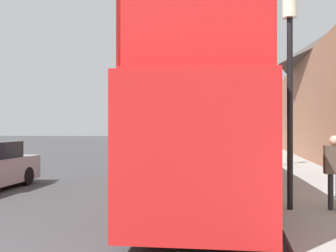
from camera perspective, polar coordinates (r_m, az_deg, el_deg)
ground_plane at (r=25.18m, az=0.24°, el=-4.81°), size 144.00×144.00×0.00m
sidewalk at (r=21.98m, az=16.20°, el=-5.26°), size 3.23×108.00×0.14m
tour_bus at (r=11.23m, az=5.38°, el=-0.94°), size 2.95×11.28×4.21m
parked_car_ahead_of_bus at (r=20.11m, az=8.98°, el=-3.86°), size 1.80×4.56×1.54m
pedestrian_third at (r=9.52m, az=23.01°, el=-5.25°), size 0.43×0.24×1.66m
lamp_post_nearest at (r=9.34m, az=17.26°, el=9.47°), size 0.35×0.35×4.97m
lamp_post_second at (r=19.09m, az=13.66°, el=4.61°), size 0.35×0.35×5.07m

